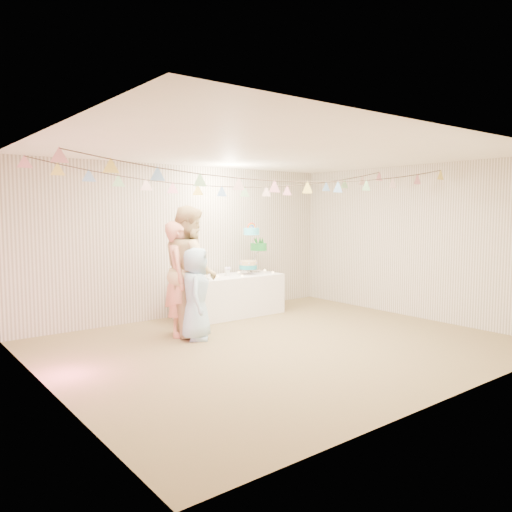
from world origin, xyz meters
TOP-DOWN VIEW (x-y plane):
  - floor at (0.00, 0.00)m, footprint 6.00×6.00m
  - ceiling at (0.00, 0.00)m, footprint 6.00×6.00m
  - back_wall at (0.00, 2.50)m, footprint 6.00×6.00m
  - front_wall at (0.00, -2.50)m, footprint 6.00×6.00m
  - left_wall at (-3.00, 0.00)m, footprint 5.00×5.00m
  - right_wall at (3.00, 0.00)m, footprint 5.00×5.00m
  - table at (0.54, 1.98)m, footprint 1.87×0.75m
  - cake_stand at (1.09, 2.03)m, footprint 0.76×0.45m
  - cake_bottom at (0.94, 1.97)m, footprint 0.31×0.31m
  - cake_middle at (1.27, 2.12)m, footprint 0.27×0.27m
  - cake_top_tier at (1.03, 2.00)m, footprint 0.25×0.25m
  - platter at (-0.08, 1.93)m, footprint 0.34×0.34m
  - posy at (0.53, 2.03)m, footprint 0.14×0.14m
  - person_adult_a at (-0.83, 1.31)m, footprint 0.67×0.73m
  - person_adult_b at (-0.65, 1.30)m, footprint 0.95×1.09m
  - person_child at (-0.76, 0.96)m, footprint 0.70×0.76m
  - bunting_back at (0.00, 1.10)m, footprint 5.60×1.10m
  - bunting_front at (0.00, -0.20)m, footprint 5.60×0.90m
  - tealight_0 at (-0.26, 1.83)m, footprint 0.04×0.04m
  - tealight_1 at (0.19, 2.16)m, footprint 0.04×0.04m
  - tealight_2 at (0.64, 1.76)m, footprint 0.04×0.04m
  - tealight_3 at (0.89, 2.20)m, footprint 0.04×0.04m
  - tealight_4 at (1.36, 1.80)m, footprint 0.04×0.04m
  - tealight_5 at (1.44, 2.13)m, footprint 0.04×0.04m
  - tealight_6 at (0.27, 1.96)m, footprint 0.04×0.04m

SIDE VIEW (x-z plane):
  - floor at x=0.00m, z-range 0.00..0.00m
  - table at x=0.54m, z-range 0.00..0.70m
  - person_child at x=-0.76m, z-range 0.00..1.31m
  - tealight_0 at x=-0.26m, z-range 0.70..0.73m
  - tealight_1 at x=0.19m, z-range 0.70..0.73m
  - tealight_2 at x=0.64m, z-range 0.70..0.73m
  - tealight_3 at x=0.89m, z-range 0.70..0.73m
  - tealight_4 at x=1.36m, z-range 0.70..0.73m
  - tealight_5 at x=1.44m, z-range 0.70..0.73m
  - tealight_6 at x=0.27m, z-range 0.70..0.73m
  - platter at x=-0.08m, z-range 0.75..0.77m
  - posy at x=0.53m, z-range 0.75..0.91m
  - cake_bottom at x=0.94m, z-range 0.76..0.91m
  - person_adult_a at x=-0.83m, z-range 0.00..1.68m
  - person_adult_b at x=-0.65m, z-range 0.00..1.91m
  - cake_middle at x=1.27m, z-range 1.00..1.22m
  - cake_stand at x=1.09m, z-range 0.75..1.60m
  - back_wall at x=0.00m, z-range 1.30..1.30m
  - front_wall at x=0.00m, z-range 1.30..1.30m
  - left_wall at x=-3.00m, z-range 1.30..1.30m
  - right_wall at x=3.00m, z-range 1.30..1.30m
  - cake_top_tier at x=1.03m, z-range 1.28..1.47m
  - bunting_front at x=0.00m, z-range 2.14..2.50m
  - bunting_back at x=0.00m, z-range 2.15..2.55m
  - ceiling at x=0.00m, z-range 2.60..2.60m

